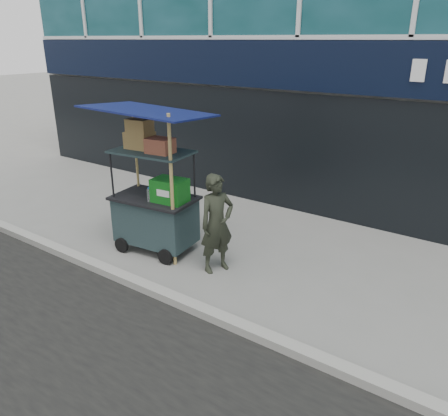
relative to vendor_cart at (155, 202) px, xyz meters
The scene contains 4 objects.
ground 1.56m from the vendor_cart, 42.87° to the right, with size 80.00×80.00×0.00m, color slate.
curb 1.65m from the vendor_cart, 48.67° to the right, with size 80.00×0.18×0.12m, color gray.
vendor_cart is the anchor object (origin of this frame).
vendor_man 1.25m from the vendor_cart, ahead, with size 0.57×0.37×1.55m, color black.
Camera 1 is at (3.84, -3.99, 3.38)m, focal length 35.00 mm.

